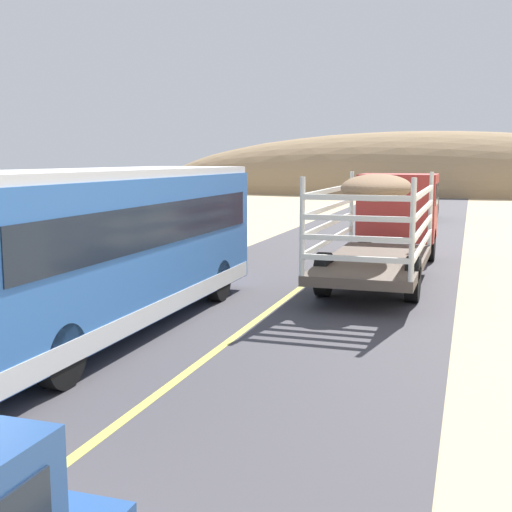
{
  "coord_description": "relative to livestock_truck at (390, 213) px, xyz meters",
  "views": [
    {
      "loc": [
        4.23,
        -2.86,
        3.43
      ],
      "look_at": [
        0.0,
        10.18,
        1.41
      ],
      "focal_mm": 46.54,
      "sensor_mm": 36.0,
      "label": 1
    }
  ],
  "objects": [
    {
      "name": "distant_hill",
      "position": [
        -2.46,
        47.29,
        -1.79
      ],
      "size": [
        56.69,
        16.98,
        12.2
      ],
      "primitive_type": "ellipsoid",
      "color": "#997C5A",
      "rests_on": "ground"
    },
    {
      "name": "bus",
      "position": [
        -4.49,
        -9.12,
        -0.04
      ],
      "size": [
        2.54,
        10.0,
        3.21
      ],
      "color": "#3872C6",
      "rests_on": "road_surface"
    },
    {
      "name": "boulder_near_shoulder",
      "position": [
        -21.92,
        14.11,
        -1.23
      ],
      "size": [
        1.89,
        1.51,
        1.13
      ],
      "primitive_type": "ellipsoid",
      "color": "#756656",
      "rests_on": "ground"
    },
    {
      "name": "car_far",
      "position": [
        -0.41,
        17.57,
        -0.7
      ],
      "size": [
        1.9,
        4.62,
        1.93
      ],
      "color": "black",
      "rests_on": "road_surface"
    },
    {
      "name": "livestock_truck",
      "position": [
        0.0,
        0.0,
        0.0
      ],
      "size": [
        2.53,
        9.7,
        3.02
      ],
      "color": "#B2332D",
      "rests_on": "road_surface"
    }
  ]
}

